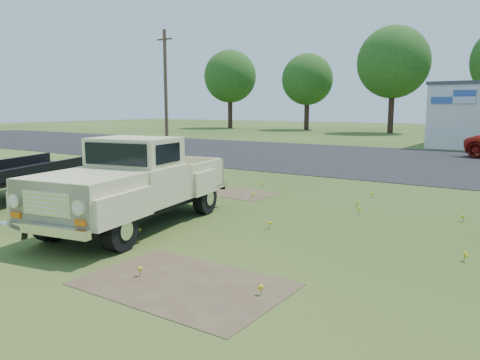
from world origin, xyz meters
name	(u,v)px	position (x,y,z in m)	size (l,w,h in m)	color
ground	(222,227)	(0.00, 0.00, 0.00)	(140.00, 140.00, 0.00)	#244014
asphalt_lot	(406,161)	(0.00, 15.00, 0.00)	(90.00, 14.00, 0.02)	black
dirt_patch_a	(184,284)	(1.50, -3.00, 0.00)	(3.00, 2.00, 0.01)	#4D3A29
dirt_patch_b	(237,193)	(-2.00, 3.50, 0.00)	(2.20, 1.60, 0.01)	#4D3A29
utility_pole_west	(166,83)	(-22.00, 22.00, 4.60)	(1.60, 0.30, 9.00)	#4F3825
treeline_a	(230,77)	(-28.00, 40.00, 6.30)	(6.40, 6.40, 9.52)	#342017
treeline_b	(307,80)	(-18.00, 41.00, 5.67)	(5.76, 5.76, 8.57)	#342017
treeline_c	(393,62)	(-8.00, 39.50, 6.93)	(7.04, 7.04, 10.47)	#342017
vintage_pickup_truck	(136,182)	(-1.62, -0.95, 0.97)	(2.09, 5.36, 1.95)	#C5BF84
flatbed_trailer	(19,170)	(-6.89, -0.49, 0.80)	(1.95, 5.85, 1.60)	black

